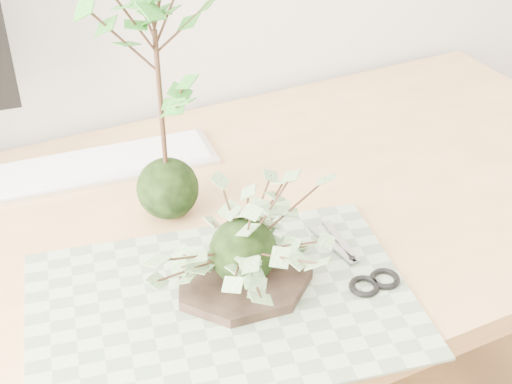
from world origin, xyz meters
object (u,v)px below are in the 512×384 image
maple_kokedama (156,46)px  keyboard (97,166)px  desk (187,275)px  ivy_kokedama (243,225)px

maple_kokedama → keyboard: size_ratio=0.96×
desk → maple_kokedama: size_ratio=4.12×
keyboard → maple_kokedama: bearing=-63.8°
desk → ivy_kokedama: ivy_kokedama is taller
desk → ivy_kokedama: (0.02, -0.16, 0.19)m
maple_kokedama → keyboard: maple_kokedama is taller
desk → maple_kokedama: bearing=95.7°
ivy_kokedama → maple_kokedama: size_ratio=0.70×
ivy_kokedama → keyboard: size_ratio=0.67×
ivy_kokedama → keyboard: bearing=104.2°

